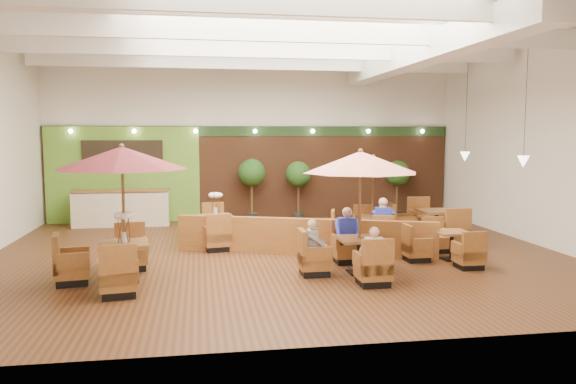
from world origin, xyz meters
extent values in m
plane|color=#381E0F|center=(0.00, 0.00, 0.00)|extent=(14.00, 14.00, 0.00)
cube|color=silver|center=(0.00, 6.00, 2.75)|extent=(14.00, 0.04, 5.50)
cube|color=silver|center=(0.00, -6.00, 2.75)|extent=(14.00, 0.04, 5.50)
cube|color=silver|center=(7.00, 0.00, 2.75)|extent=(0.04, 12.00, 5.50)
cube|color=white|center=(0.00, 0.00, 5.50)|extent=(14.00, 12.00, 0.04)
cube|color=brown|center=(0.00, 5.94, 1.60)|extent=(13.90, 0.10, 3.20)
cube|color=#1E3819|center=(0.00, 5.93, 3.05)|extent=(13.90, 0.12, 0.35)
cube|color=#649D2D|center=(-4.40, 5.88, 1.60)|extent=(5.00, 0.08, 3.20)
cube|color=black|center=(-4.40, 5.80, 2.40)|extent=(2.60, 0.08, 0.70)
cube|color=white|center=(3.50, 0.00, 4.95)|extent=(0.60, 11.00, 0.60)
cube|color=white|center=(0.00, -4.00, 5.15)|extent=(13.60, 0.12, 0.45)
cube|color=white|center=(0.00, -1.30, 5.15)|extent=(13.60, 0.12, 0.45)
cube|color=white|center=(0.00, 1.30, 5.15)|extent=(13.60, 0.12, 0.45)
cube|color=white|center=(0.00, 4.00, 5.15)|extent=(13.60, 0.12, 0.45)
cylinder|color=black|center=(5.80, -1.00, 3.90)|extent=(0.01, 0.01, 3.20)
cone|color=white|center=(5.80, -1.00, 2.30)|extent=(0.28, 0.28, 0.28)
cylinder|color=black|center=(5.80, 2.00, 3.90)|extent=(0.01, 0.01, 3.20)
cone|color=white|center=(5.80, 2.00, 2.30)|extent=(0.28, 0.28, 0.28)
sphere|color=#FFEAC6|center=(-6.00, 5.70, 3.05)|extent=(0.14, 0.14, 0.14)
sphere|color=#FFEAC6|center=(-4.00, 5.70, 3.05)|extent=(0.14, 0.14, 0.14)
sphere|color=#FFEAC6|center=(-2.00, 5.70, 3.05)|extent=(0.14, 0.14, 0.14)
sphere|color=#FFEAC6|center=(0.00, 5.70, 3.05)|extent=(0.14, 0.14, 0.14)
sphere|color=#FFEAC6|center=(2.00, 5.70, 3.05)|extent=(0.14, 0.14, 0.14)
sphere|color=#FFEAC6|center=(4.00, 5.70, 3.05)|extent=(0.14, 0.14, 0.14)
sphere|color=#FFEAC6|center=(6.00, 5.70, 3.05)|extent=(0.14, 0.14, 0.14)
cube|color=beige|center=(-4.40, 5.10, 0.55)|extent=(3.00, 0.70, 1.10)
cube|color=brown|center=(-4.40, 5.10, 1.15)|extent=(3.00, 0.75, 0.06)
cube|color=brown|center=(0.61, -0.03, 0.45)|extent=(6.16, 2.34, 0.90)
cube|color=brown|center=(-3.42, -2.01, 0.77)|extent=(1.05, 1.05, 0.06)
cylinder|color=black|center=(-3.42, -2.01, 0.40)|extent=(0.11, 0.11, 0.71)
cube|color=black|center=(-3.42, -2.01, 0.02)|extent=(0.56, 0.56, 0.04)
cube|color=brown|center=(-3.42, -3.02, 0.32)|extent=(0.77, 0.77, 0.34)
cube|color=brown|center=(-3.46, -3.30, 0.64)|extent=(0.67, 0.22, 0.75)
cube|color=brown|center=(-3.72, -3.08, 0.54)|extent=(0.18, 0.60, 0.30)
cube|color=brown|center=(-3.11, -2.97, 0.54)|extent=(0.18, 0.60, 0.30)
cube|color=black|center=(-3.42, -3.02, 0.08)|extent=(0.68, 0.68, 0.15)
cube|color=brown|center=(-3.42, -0.99, 0.32)|extent=(0.77, 0.77, 0.34)
cube|color=brown|center=(-3.37, -0.71, 0.64)|extent=(0.67, 0.22, 0.75)
cube|color=brown|center=(-3.11, -0.94, 0.54)|extent=(0.18, 0.60, 0.30)
cube|color=brown|center=(-3.72, -1.04, 0.54)|extent=(0.18, 0.60, 0.30)
cube|color=black|center=(-3.42, -0.99, 0.08)|extent=(0.68, 0.68, 0.15)
cube|color=brown|center=(-4.43, -2.01, 0.32)|extent=(0.77, 0.77, 0.34)
cube|color=brown|center=(-4.16, -2.05, 0.64)|extent=(0.22, 0.67, 0.75)
cube|color=brown|center=(-4.49, -1.70, 0.54)|extent=(0.60, 0.18, 0.30)
cube|color=brown|center=(-4.38, -2.31, 0.54)|extent=(0.60, 0.18, 0.30)
cube|color=black|center=(-4.43, -2.01, 0.08)|extent=(0.68, 0.68, 0.15)
cylinder|color=brown|center=(-3.42, -2.01, 1.34)|extent=(0.06, 0.06, 2.68)
cone|color=#55191D|center=(-3.42, -2.01, 2.50)|extent=(2.57, 2.57, 0.45)
sphere|color=brown|center=(-3.42, -2.01, 2.73)|extent=(0.10, 0.10, 0.10)
cylinder|color=silver|center=(-3.42, -2.01, 0.91)|extent=(0.10, 0.10, 0.22)
cube|color=brown|center=(1.43, -2.06, 0.74)|extent=(0.87, 0.87, 0.06)
cylinder|color=black|center=(1.43, -2.06, 0.38)|extent=(0.10, 0.10, 0.68)
cube|color=black|center=(1.43, -2.06, 0.02)|extent=(0.46, 0.46, 0.04)
cube|color=brown|center=(1.43, -3.03, 0.31)|extent=(0.64, 0.64, 0.33)
cube|color=brown|center=(1.43, -3.30, 0.61)|extent=(0.64, 0.10, 0.72)
cube|color=brown|center=(1.13, -3.03, 0.51)|extent=(0.08, 0.56, 0.29)
cube|color=brown|center=(1.73, -3.03, 0.51)|extent=(0.08, 0.56, 0.29)
cube|color=black|center=(1.43, -3.03, 0.07)|extent=(0.56, 0.56, 0.14)
cube|color=brown|center=(1.43, -1.09, 0.31)|extent=(0.64, 0.64, 0.33)
cube|color=brown|center=(1.43, -0.82, 0.61)|extent=(0.64, 0.10, 0.72)
cube|color=brown|center=(1.73, -1.09, 0.51)|extent=(0.08, 0.56, 0.29)
cube|color=brown|center=(1.13, -1.09, 0.51)|extent=(0.08, 0.56, 0.29)
cube|color=black|center=(1.43, -1.09, 0.07)|extent=(0.56, 0.56, 0.14)
cube|color=brown|center=(0.46, -2.06, 0.31)|extent=(0.64, 0.64, 0.33)
cube|color=brown|center=(0.72, -2.06, 0.61)|extent=(0.10, 0.64, 0.72)
cube|color=brown|center=(0.46, -1.76, 0.51)|extent=(0.56, 0.08, 0.29)
cube|color=brown|center=(0.46, -2.36, 0.51)|extent=(0.56, 0.08, 0.29)
cube|color=black|center=(0.46, -2.06, 0.07)|extent=(0.56, 0.56, 0.14)
cylinder|color=brown|center=(1.43, -2.06, 1.28)|extent=(0.06, 0.06, 2.56)
cone|color=#C77060|center=(1.43, -2.06, 2.38)|extent=(2.46, 2.46, 0.45)
sphere|color=brown|center=(1.43, -2.06, 2.61)|extent=(0.10, 0.10, 0.10)
cube|color=brown|center=(2.82, 1.40, 0.66)|extent=(0.97, 0.97, 0.06)
cylinder|color=black|center=(2.82, 1.40, 0.34)|extent=(0.09, 0.09, 0.61)
cube|color=black|center=(2.82, 1.40, 0.02)|extent=(0.51, 0.51, 0.04)
cube|color=brown|center=(2.82, 0.53, 0.28)|extent=(0.71, 0.71, 0.29)
cube|color=brown|center=(2.88, 0.29, 0.55)|extent=(0.58, 0.24, 0.65)
cube|color=brown|center=(2.56, 0.60, 0.46)|extent=(0.21, 0.51, 0.26)
cube|color=brown|center=(3.08, 0.45, 0.46)|extent=(0.21, 0.51, 0.26)
cube|color=black|center=(2.82, 0.53, 0.06)|extent=(0.63, 0.63, 0.13)
cube|color=brown|center=(2.82, 2.28, 0.28)|extent=(0.71, 0.71, 0.29)
cube|color=brown|center=(2.75, 2.51, 0.55)|extent=(0.58, 0.24, 0.65)
cube|color=brown|center=(3.08, 2.20, 0.46)|extent=(0.21, 0.51, 0.26)
cube|color=brown|center=(2.56, 2.35, 0.46)|extent=(0.21, 0.51, 0.26)
cube|color=black|center=(2.82, 2.28, 0.06)|extent=(0.63, 0.63, 0.13)
cube|color=brown|center=(1.94, 1.40, 0.28)|extent=(0.71, 0.71, 0.29)
cube|color=brown|center=(2.17, 1.47, 0.55)|extent=(0.24, 0.58, 0.65)
cube|color=brown|center=(2.02, 1.66, 0.46)|extent=(0.51, 0.21, 0.26)
cube|color=brown|center=(1.87, 1.14, 0.46)|extent=(0.51, 0.21, 0.26)
cube|color=black|center=(1.94, 1.40, 0.06)|extent=(0.63, 0.63, 0.13)
cylinder|color=brown|center=(2.82, 1.40, 1.15)|extent=(0.06, 0.06, 2.30)
cone|color=#D4B094|center=(2.82, 1.40, 2.12)|extent=(2.21, 2.21, 0.45)
sphere|color=brown|center=(2.82, 1.40, 2.35)|extent=(0.10, 0.10, 0.10)
cube|color=brown|center=(-1.49, 1.72, 0.74)|extent=(0.99, 0.99, 0.06)
cylinder|color=black|center=(-1.49, 1.72, 0.38)|extent=(0.10, 0.10, 0.68)
cube|color=black|center=(-1.49, 1.72, 0.02)|extent=(0.53, 0.53, 0.04)
cube|color=brown|center=(-1.49, 0.75, 0.31)|extent=(0.72, 0.72, 0.33)
cube|color=brown|center=(-1.53, 0.48, 0.61)|extent=(0.64, 0.20, 0.72)
cube|color=brown|center=(-1.79, 0.70, 0.51)|extent=(0.17, 0.57, 0.29)
cube|color=brown|center=(-1.20, 0.79, 0.51)|extent=(0.17, 0.57, 0.29)
cube|color=black|center=(-1.49, 0.75, 0.07)|extent=(0.64, 0.64, 0.14)
cube|color=brown|center=(-1.49, 2.69, 0.31)|extent=(0.72, 0.72, 0.33)
cube|color=brown|center=(-1.45, 2.96, 0.61)|extent=(0.64, 0.20, 0.72)
cube|color=brown|center=(-1.20, 2.74, 0.51)|extent=(0.17, 0.57, 0.29)
cube|color=brown|center=(-1.79, 2.65, 0.51)|extent=(0.17, 0.57, 0.29)
cube|color=black|center=(-1.49, 2.69, 0.07)|extent=(0.64, 0.64, 0.14)
cylinder|color=silver|center=(-1.49, 1.72, 0.88)|extent=(0.10, 0.10, 0.22)
cube|color=brown|center=(3.95, -1.17, 0.66)|extent=(0.78, 0.78, 0.05)
cylinder|color=black|center=(3.95, -1.17, 0.34)|extent=(0.09, 0.09, 0.60)
cube|color=black|center=(3.95, -1.17, 0.02)|extent=(0.42, 0.42, 0.04)
cube|color=brown|center=(3.95, -2.04, 0.27)|extent=(0.57, 0.57, 0.29)
cube|color=brown|center=(3.94, -2.28, 0.55)|extent=(0.57, 0.10, 0.64)
cube|color=brown|center=(3.68, -2.04, 0.46)|extent=(0.08, 0.50, 0.26)
cube|color=brown|center=(4.21, -2.03, 0.46)|extent=(0.08, 0.50, 0.26)
cube|color=black|center=(3.95, -2.04, 0.06)|extent=(0.51, 0.51, 0.13)
cube|color=brown|center=(3.95, -0.31, 0.27)|extent=(0.57, 0.57, 0.29)
cube|color=brown|center=(3.95, -0.07, 0.55)|extent=(0.57, 0.10, 0.64)
cube|color=brown|center=(4.21, -0.30, 0.46)|extent=(0.08, 0.50, 0.26)
cube|color=brown|center=(3.68, -0.31, 0.46)|extent=(0.08, 0.50, 0.26)
cube|color=black|center=(3.95, -0.31, 0.06)|extent=(0.51, 0.51, 0.13)
cube|color=brown|center=(3.08, -1.17, 0.27)|extent=(0.57, 0.57, 0.29)
cube|color=brown|center=(3.32, -1.17, 0.55)|extent=(0.10, 0.57, 0.64)
cube|color=brown|center=(3.08, -0.91, 0.46)|extent=(0.50, 0.08, 0.26)
cube|color=brown|center=(3.08, -1.44, 0.46)|extent=(0.50, 0.08, 0.26)
cube|color=black|center=(3.08, -1.17, 0.06)|extent=(0.51, 0.51, 0.13)
cube|color=brown|center=(4.66, 1.30, 0.80)|extent=(0.98, 0.98, 0.07)
cylinder|color=black|center=(4.66, 1.30, 0.41)|extent=(0.11, 0.11, 0.73)
cube|color=black|center=(4.66, 1.30, 0.02)|extent=(0.52, 0.52, 0.04)
cube|color=brown|center=(4.66, 0.24, 0.33)|extent=(0.71, 0.71, 0.36)
cube|color=brown|center=(4.66, -0.05, 0.67)|extent=(0.69, 0.13, 0.78)
cube|color=brown|center=(4.33, 0.25, 0.56)|extent=(0.11, 0.61, 0.31)
cube|color=brown|center=(4.98, 0.23, 0.56)|extent=(0.11, 0.61, 0.31)
cube|color=black|center=(4.66, 0.24, 0.08)|extent=(0.63, 0.63, 0.16)
cube|color=brown|center=(4.66, 2.35, 0.33)|extent=(0.71, 0.71, 0.36)
cube|color=brown|center=(4.65, 2.64, 0.67)|extent=(0.69, 0.13, 0.78)
cube|color=brown|center=(4.98, 2.34, 0.56)|extent=(0.11, 0.61, 0.31)
cube|color=brown|center=(4.33, 2.36, 0.56)|extent=(0.11, 0.61, 0.31)
cube|color=black|center=(4.66, 2.35, 0.08)|extent=(0.63, 0.63, 0.16)
cube|color=brown|center=(3.60, 1.30, 0.33)|extent=(0.71, 0.71, 0.36)
cube|color=brown|center=(3.89, 1.31, 0.67)|extent=(0.13, 0.69, 0.78)
cube|color=brown|center=(3.61, 1.62, 0.56)|extent=(0.61, 0.11, 0.31)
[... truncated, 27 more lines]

